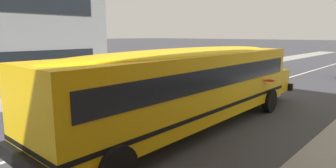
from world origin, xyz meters
TOP-DOWN VIEW (x-y plane):
  - ground_plane at (0.00, 0.00)m, footprint 400.00×400.00m
  - lane_centreline at (0.00, 0.00)m, footprint 110.00×0.16m
  - school_bus at (4.25, -1.93)m, footprint 13.09×3.11m
  - parked_car_red_by_lamppost at (23.95, 4.11)m, footprint 3.98×2.03m

SIDE VIEW (x-z plane):
  - ground_plane at x=0.00m, z-range 0.00..0.00m
  - lane_centreline at x=0.00m, z-range 0.00..0.01m
  - parked_car_red_by_lamppost at x=23.95m, z-range 0.02..1.66m
  - school_bus at x=4.25m, z-range 0.27..3.19m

